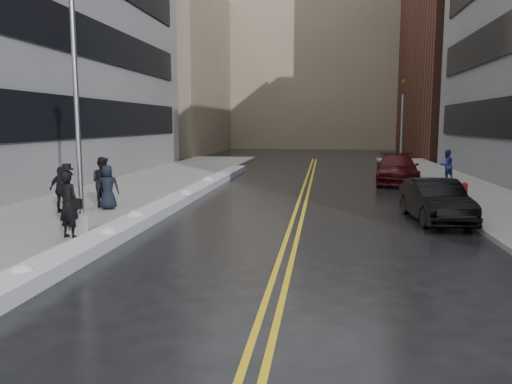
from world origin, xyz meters
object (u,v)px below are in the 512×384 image
(fire_hydrant, at_px, (464,190))
(car_maroon, at_px, (397,169))
(car_black, at_px, (436,201))
(pedestrian_b, at_px, (103,182))
(traffic_signal, at_px, (402,121))
(pedestrian_fedora, at_px, (69,204))
(pedestrian_c, at_px, (108,187))
(pedestrian_east, at_px, (446,165))
(lamppost, at_px, (79,149))
(pedestrian_d, at_px, (62,190))

(fire_hydrant, distance_m, car_maroon, 7.08)
(car_black, bearing_deg, pedestrian_b, 173.35)
(car_black, bearing_deg, traffic_signal, 80.43)
(pedestrian_fedora, distance_m, pedestrian_c, 4.55)
(pedestrian_fedora, height_order, car_black, pedestrian_fedora)
(pedestrian_fedora, relative_size, car_black, 0.44)
(fire_hydrant, height_order, pedestrian_fedora, pedestrian_fedora)
(pedestrian_b, relative_size, pedestrian_east, 1.11)
(fire_hydrant, bearing_deg, pedestrian_c, -163.30)
(fire_hydrant, height_order, car_maroon, car_maroon)
(lamppost, distance_m, car_black, 11.27)
(pedestrian_d, bearing_deg, pedestrian_fedora, 128.77)
(fire_hydrant, relative_size, pedestrian_d, 0.45)
(lamppost, xyz_separation_m, car_maroon, (10.59, 14.87, -1.75))
(pedestrian_d, xyz_separation_m, car_maroon, (12.91, 11.74, -0.17))
(fire_hydrant, distance_m, pedestrian_east, 7.12)
(pedestrian_c, bearing_deg, car_black, 160.37)
(pedestrian_c, height_order, pedestrian_east, pedestrian_east)
(pedestrian_d, bearing_deg, pedestrian_east, -135.07)
(lamppost, xyz_separation_m, car_black, (10.35, 4.07, -1.84))
(lamppost, bearing_deg, pedestrian_c, 104.48)
(lamppost, bearing_deg, pedestrian_fedora, -105.41)
(car_maroon, bearing_deg, fire_hydrant, -69.70)
(lamppost, height_order, pedestrian_fedora, lamppost)
(fire_hydrant, height_order, car_black, car_black)
(pedestrian_c, relative_size, pedestrian_d, 1.00)
(pedestrian_b, distance_m, pedestrian_d, 1.59)
(lamppost, bearing_deg, fire_hydrant, 33.04)
(lamppost, distance_m, fire_hydrant, 14.81)
(pedestrian_d, height_order, car_maroon, pedestrian_d)
(pedestrian_d, bearing_deg, pedestrian_c, -138.39)
(pedestrian_c, height_order, pedestrian_d, pedestrian_d)
(pedestrian_c, bearing_deg, car_maroon, -156.90)
(car_black, bearing_deg, lamppost, -163.49)
(pedestrian_east, bearing_deg, car_maroon, -22.61)
(pedestrian_c, bearing_deg, pedestrian_fedora, 81.52)
(pedestrian_c, height_order, car_black, pedestrian_c)
(lamppost, height_order, fire_hydrant, lamppost)
(pedestrian_b, distance_m, pedestrian_east, 18.06)
(pedestrian_b, distance_m, car_black, 11.76)
(pedestrian_fedora, relative_size, car_maroon, 0.34)
(fire_hydrant, bearing_deg, car_maroon, 103.95)
(pedestrian_d, height_order, car_black, pedestrian_d)
(lamppost, distance_m, car_maroon, 18.34)
(pedestrian_fedora, height_order, pedestrian_east, pedestrian_fedora)
(pedestrian_b, bearing_deg, traffic_signal, -103.42)
(pedestrian_c, bearing_deg, lamppost, 84.51)
(pedestrian_fedora, xyz_separation_m, pedestrian_c, (-0.91, 4.46, -0.12))
(car_black, height_order, car_maroon, car_maroon)
(pedestrian_b, distance_m, car_maroon, 15.91)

